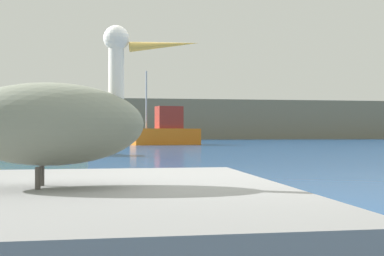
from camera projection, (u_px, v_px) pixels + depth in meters
The scene contains 5 objects.
hillside_backdrop at pixel (117, 120), 68.78m from camera, with size 140.00×11.03×5.29m, color #7F755B.
pier_dock at pixel (49, 245), 2.82m from camera, with size 2.73×2.85×0.65m, color gray.
pelican at pixel (52, 122), 2.83m from camera, with size 1.40×0.55×0.93m.
fishing_boat_yellow at pixel (29, 135), 21.32m from camera, with size 5.15×1.71×5.19m.
fishing_boat_orange at pixel (166, 131), 37.87m from camera, with size 5.38×2.80×5.54m.
Camera 1 is at (-0.74, -3.75, 0.97)m, focal length 46.74 mm.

